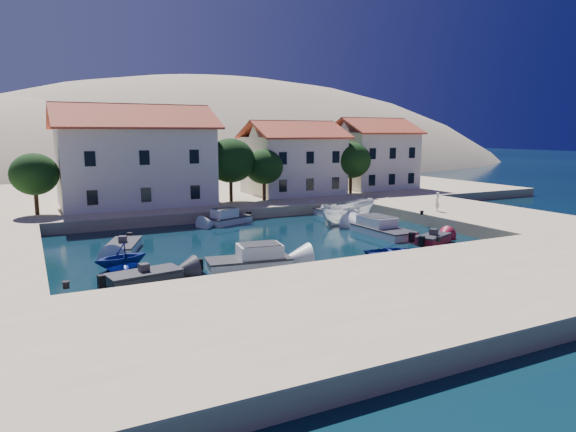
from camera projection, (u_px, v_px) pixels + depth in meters
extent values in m
plane|color=black|center=(341.00, 275.00, 29.16)|extent=(400.00, 400.00, 0.00)
cube|color=tan|center=(411.00, 296.00, 23.80)|extent=(52.00, 12.00, 1.00)
cube|color=tan|center=(470.00, 215.00, 47.04)|extent=(11.00, 20.00, 1.00)
cube|color=tan|center=(188.00, 194.00, 63.42)|extent=(80.00, 36.00, 1.00)
ellipsoid|color=tan|center=(59.00, 249.00, 124.72)|extent=(198.00, 126.00, 72.00)
ellipsoid|color=tan|center=(211.00, 238.00, 163.23)|extent=(220.00, 176.00, 99.00)
cube|color=silver|center=(135.00, 166.00, 50.37)|extent=(14.00, 9.00, 7.50)
pyramid|color=#9B3223|center=(133.00, 116.00, 49.59)|extent=(14.70, 9.45, 2.20)
cube|color=silver|center=(293.00, 165.00, 59.37)|extent=(10.00, 8.00, 6.50)
pyramid|color=#9B3223|center=(293.00, 129.00, 58.70)|extent=(10.50, 8.40, 1.80)
cube|color=silver|center=(373.00, 160.00, 65.57)|extent=(9.00, 8.00, 7.00)
pyramid|color=#9B3223|center=(374.00, 125.00, 64.86)|extent=(9.45, 8.40, 1.80)
cylinder|color=#382314|center=(36.00, 200.00, 44.11)|extent=(0.36, 0.36, 2.50)
ellipsoid|color=black|center=(34.00, 174.00, 43.74)|extent=(4.00, 4.00, 3.60)
cylinder|color=#382314|center=(231.00, 187.00, 52.55)|extent=(0.36, 0.36, 3.00)
ellipsoid|color=black|center=(230.00, 161.00, 52.11)|extent=(5.00, 5.00, 4.50)
cylinder|color=#382314|center=(264.00, 188.00, 53.71)|extent=(0.36, 0.36, 2.50)
ellipsoid|color=black|center=(264.00, 167.00, 53.35)|extent=(4.00, 4.00, 3.60)
cylinder|color=#382314|center=(351.00, 182.00, 59.71)|extent=(0.36, 0.36, 2.75)
ellipsoid|color=black|center=(351.00, 160.00, 59.31)|extent=(4.60, 4.60, 4.14)
cylinder|color=black|center=(66.00, 285.00, 23.30)|extent=(0.36, 0.36, 0.30)
cylinder|color=black|center=(439.00, 240.00, 33.26)|extent=(0.36, 0.36, 0.30)
cylinder|color=black|center=(422.00, 213.00, 44.35)|extent=(0.36, 0.36, 0.30)
cube|color=#302F34|center=(144.00, 278.00, 27.65)|extent=(4.01, 2.30, 0.90)
cube|color=#302F34|center=(144.00, 272.00, 27.60)|extent=(4.11, 2.35, 0.10)
cube|color=#302F34|center=(144.00, 268.00, 27.57)|extent=(0.58, 0.58, 0.50)
cube|color=silver|center=(249.00, 264.00, 30.63)|extent=(5.11, 2.77, 0.90)
cube|color=#302F34|center=(249.00, 259.00, 30.57)|extent=(5.22, 2.82, 0.10)
cube|color=silver|center=(249.00, 253.00, 30.51)|extent=(2.80, 2.12, 0.90)
imported|color=navy|center=(398.00, 257.00, 33.40)|extent=(4.89, 4.05, 0.88)
cube|color=maroon|center=(433.00, 240.00, 37.55)|extent=(3.39, 2.44, 0.90)
cube|color=#302F34|center=(433.00, 235.00, 37.50)|extent=(3.47, 2.50, 0.10)
cube|color=#302F34|center=(434.00, 232.00, 37.46)|extent=(0.65, 0.65, 0.50)
cube|color=silver|center=(383.00, 232.00, 40.45)|extent=(2.38, 5.68, 0.90)
cube|color=#302F34|center=(383.00, 228.00, 40.39)|extent=(2.42, 5.81, 0.10)
cube|color=silver|center=(383.00, 223.00, 40.33)|extent=(1.99, 3.02, 0.90)
imported|color=silver|center=(348.00, 224.00, 45.56)|extent=(6.06, 2.80, 2.26)
cube|color=silver|center=(326.00, 213.00, 50.31)|extent=(1.75, 3.65, 0.90)
cube|color=#302F34|center=(326.00, 209.00, 50.25)|extent=(1.78, 3.74, 0.10)
cube|color=#302F34|center=(326.00, 207.00, 50.22)|extent=(0.51, 0.51, 0.50)
imported|color=navy|center=(122.00, 268.00, 30.62)|extent=(3.87, 3.57, 1.70)
cube|color=silver|center=(123.00, 248.00, 35.01)|extent=(3.20, 4.57, 0.90)
cube|color=#302F34|center=(123.00, 243.00, 34.95)|extent=(3.27, 4.67, 0.10)
cube|color=#302F34|center=(123.00, 240.00, 34.92)|extent=(0.64, 0.64, 0.50)
cube|color=silver|center=(230.00, 221.00, 45.61)|extent=(4.32, 3.04, 0.90)
cube|color=#302F34|center=(230.00, 217.00, 45.56)|extent=(4.42, 3.11, 0.10)
cube|color=silver|center=(229.00, 213.00, 45.50)|extent=(2.49, 2.11, 0.90)
imported|color=white|center=(437.00, 202.00, 46.05)|extent=(0.75, 0.71, 1.73)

